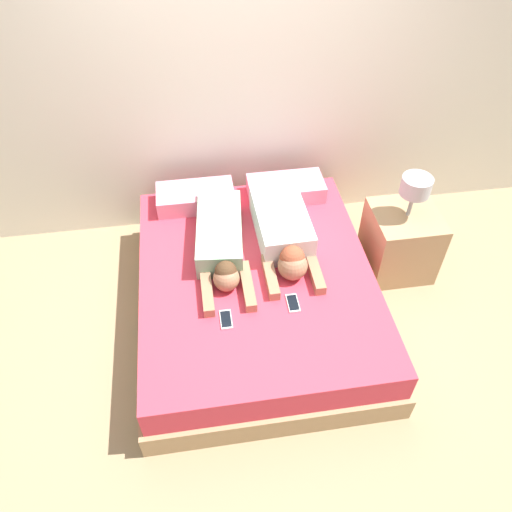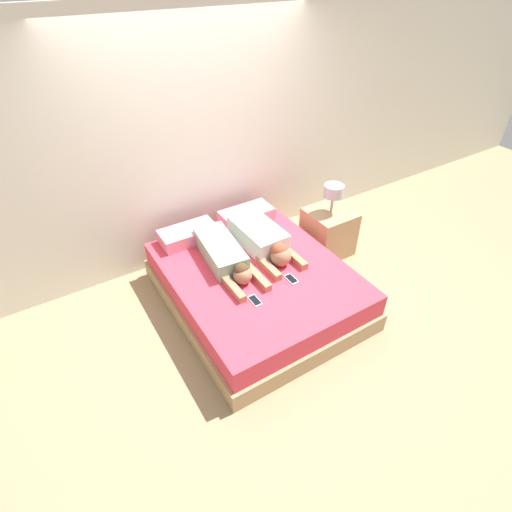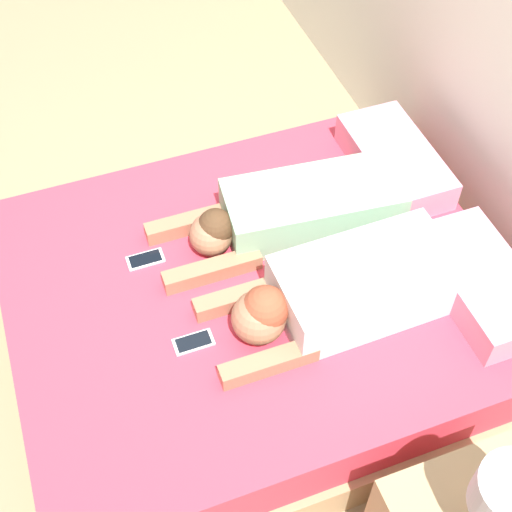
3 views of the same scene
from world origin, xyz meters
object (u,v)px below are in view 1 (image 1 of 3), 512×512
(person_right, at_px, (284,233))
(cell_phone_left, at_px, (226,319))
(bed, at_px, (256,292))
(pillow_head_left, at_px, (196,197))
(pillow_head_right, at_px, (286,189))
(cell_phone_right, at_px, (293,303))
(nightstand, at_px, (401,239))
(person_left, at_px, (221,242))

(person_right, xyz_separation_m, cell_phone_left, (-0.48, -0.62, -0.10))
(bed, height_order, person_right, person_right)
(pillow_head_left, bearing_deg, bed, -65.46)
(pillow_head_left, xyz_separation_m, person_right, (0.59, -0.54, 0.04))
(cell_phone_left, bearing_deg, pillow_head_right, 62.51)
(bed, xyz_separation_m, pillow_head_left, (-0.36, 0.78, 0.29))
(pillow_head_left, relative_size, pillow_head_right, 1.00)
(person_right, bearing_deg, pillow_head_left, 137.68)
(pillow_head_right, bearing_deg, bed, -114.54)
(pillow_head_left, height_order, cell_phone_right, pillow_head_left)
(bed, bearing_deg, cell_phone_left, -123.03)
(cell_phone_right, bearing_deg, cell_phone_left, -171.46)
(cell_phone_left, relative_size, nightstand, 0.17)
(pillow_head_left, bearing_deg, cell_phone_right, -63.38)
(person_right, xyz_separation_m, nightstand, (0.94, 0.05, -0.24))
(pillow_head_right, height_order, cell_phone_left, pillow_head_right)
(person_left, distance_m, cell_phone_left, 0.61)
(cell_phone_right, bearing_deg, person_right, 85.67)
(cell_phone_left, bearing_deg, nightstand, 25.31)
(pillow_head_right, xyz_separation_m, person_left, (-0.57, -0.56, 0.02))
(person_right, xyz_separation_m, cell_phone_right, (-0.04, -0.56, -0.10))
(bed, distance_m, person_left, 0.44)
(pillow_head_left, xyz_separation_m, cell_phone_left, (0.11, -1.16, -0.07))
(bed, height_order, cell_phone_right, cell_phone_right)
(bed, relative_size, pillow_head_left, 3.34)
(person_right, height_order, cell_phone_left, person_right)
(bed, bearing_deg, pillow_head_right, 65.46)
(pillow_head_right, relative_size, person_right, 0.62)
(pillow_head_left, distance_m, person_right, 0.80)
(pillow_head_right, distance_m, cell_phone_right, 1.11)
(cell_phone_right, bearing_deg, person_left, 126.93)
(pillow_head_right, xyz_separation_m, person_right, (-0.12, -0.54, 0.04))
(pillow_head_right, bearing_deg, cell_phone_left, -117.49)
(person_left, relative_size, nightstand, 1.20)
(pillow_head_left, relative_size, nightstand, 0.68)
(cell_phone_left, xyz_separation_m, nightstand, (1.42, 0.67, -0.14))
(cell_phone_right, bearing_deg, nightstand, 31.73)
(pillow_head_left, relative_size, person_left, 0.57)
(nightstand, bearing_deg, pillow_head_left, 162.21)
(cell_phone_left, distance_m, nightstand, 1.58)
(bed, bearing_deg, person_left, 133.53)
(pillow_head_right, height_order, nightstand, nightstand)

